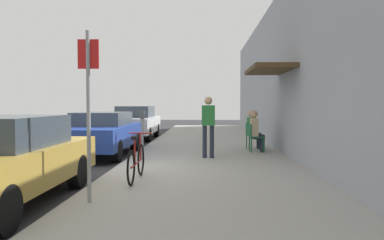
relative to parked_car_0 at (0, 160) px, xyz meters
name	(u,v)px	position (x,y,z in m)	size (l,w,h in m)	color
ground_plane	(113,173)	(1.10, 2.87, -0.73)	(60.00, 60.00, 0.00)	#2D2D30
sidewalk_slab	(209,159)	(3.35, 4.87, -0.67)	(4.50, 32.00, 0.12)	#9E9B93
building_facade	(296,68)	(5.74, 4.87, 1.88)	(1.40, 32.00, 5.22)	#999EA8
parked_car_0	(0,160)	(0.00, 0.00, 0.00)	(1.80, 4.40, 1.42)	#A58433
parked_car_1	(102,133)	(0.00, 5.95, -0.02)	(1.80, 4.40, 1.36)	navy
parked_car_2	(135,122)	(0.00, 11.61, 0.04)	(1.80, 4.40, 1.51)	silver
parking_meter	(142,131)	(1.55, 4.31, 0.15)	(0.12, 0.10, 1.32)	slate
street_sign	(88,103)	(1.50, -0.20, 0.91)	(0.32, 0.06, 2.60)	gray
bicycle_0	(136,162)	(1.90, 1.52, -0.25)	(0.46, 1.71, 0.90)	black
cafe_chair_0	(254,136)	(4.76, 6.10, -0.11)	(0.45, 0.45, 0.87)	#14592D
seated_patron_0	(256,130)	(4.82, 6.10, 0.08)	(0.43, 0.37, 1.29)	#232838
cafe_chair_1	(251,134)	(4.76, 6.88, -0.11)	(0.49, 0.49, 0.87)	#14592D
seated_patron_1	(253,128)	(4.82, 6.88, 0.08)	(0.46, 0.40, 1.29)	#232838
pedestrian_standing	(208,122)	(3.33, 4.71, 0.39)	(0.36, 0.22, 1.70)	#232838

